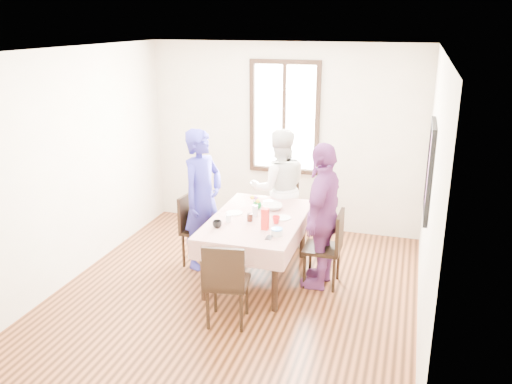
% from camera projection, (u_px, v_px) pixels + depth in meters
% --- Properties ---
extents(ground, '(4.50, 4.50, 0.00)m').
position_uv_depth(ground, '(235.00, 294.00, 6.08)').
color(ground, black).
rests_on(ground, ground).
extents(back_wall, '(4.00, 0.00, 4.00)m').
position_uv_depth(back_wall, '(284.00, 138.00, 7.71)').
color(back_wall, beige).
rests_on(back_wall, ground).
extents(right_wall, '(0.00, 4.50, 4.50)m').
position_uv_depth(right_wall, '(430.00, 198.00, 5.11)').
color(right_wall, beige).
rests_on(right_wall, ground).
extents(window_frame, '(1.02, 0.06, 1.62)m').
position_uv_depth(window_frame, '(284.00, 118.00, 7.60)').
color(window_frame, black).
rests_on(window_frame, back_wall).
extents(window_pane, '(0.90, 0.02, 1.50)m').
position_uv_depth(window_pane, '(285.00, 117.00, 7.61)').
color(window_pane, white).
rests_on(window_pane, back_wall).
extents(art_poster, '(0.04, 0.76, 0.96)m').
position_uv_depth(art_poster, '(430.00, 170.00, 5.33)').
color(art_poster, red).
rests_on(art_poster, right_wall).
extents(dining_table, '(0.93, 1.53, 0.75)m').
position_uv_depth(dining_table, '(257.00, 248.00, 6.38)').
color(dining_table, black).
rests_on(dining_table, ground).
extents(tablecloth, '(1.05, 1.65, 0.01)m').
position_uv_depth(tablecloth, '(257.00, 219.00, 6.26)').
color(tablecloth, '#5B0900').
rests_on(tablecloth, dining_table).
extents(chair_left, '(0.47, 0.47, 0.91)m').
position_uv_depth(chair_left, '(201.00, 231.00, 6.70)').
color(chair_left, black).
rests_on(chair_left, ground).
extents(chair_right, '(0.42, 0.42, 0.91)m').
position_uv_depth(chair_right, '(322.00, 248.00, 6.18)').
color(chair_right, black).
rests_on(chair_right, ground).
extents(chair_far, '(0.46, 0.46, 0.91)m').
position_uv_depth(chair_far, '(279.00, 213.00, 7.31)').
color(chair_far, black).
rests_on(chair_far, ground).
extents(chair_near, '(0.48, 0.48, 0.91)m').
position_uv_depth(chair_near, '(227.00, 282.00, 5.39)').
color(chair_near, black).
rests_on(chair_near, ground).
extents(person_left, '(0.59, 0.74, 1.75)m').
position_uv_depth(person_left, '(202.00, 199.00, 6.56)').
color(person_left, navy).
rests_on(person_left, ground).
extents(person_far, '(0.98, 0.88, 1.64)m').
position_uv_depth(person_far, '(279.00, 188.00, 7.18)').
color(person_far, silver).
rests_on(person_far, ground).
extents(person_right, '(0.53, 1.04, 1.71)m').
position_uv_depth(person_right, '(322.00, 216.00, 6.06)').
color(person_right, '#723371').
rests_on(person_right, ground).
extents(mug_black, '(0.11, 0.11, 0.08)m').
position_uv_depth(mug_black, '(217.00, 224.00, 5.96)').
color(mug_black, black).
rests_on(mug_black, tablecloth).
extents(mug_flag, '(0.13, 0.13, 0.09)m').
position_uv_depth(mug_flag, '(276.00, 220.00, 6.08)').
color(mug_flag, red).
rests_on(mug_flag, tablecloth).
extents(mug_green, '(0.12, 0.12, 0.08)m').
position_uv_depth(mug_green, '(257.00, 206.00, 6.55)').
color(mug_green, '#0C7226').
rests_on(mug_green, tablecloth).
extents(serving_bowl, '(0.32, 0.32, 0.06)m').
position_uv_depth(serving_bowl, '(272.00, 207.00, 6.54)').
color(serving_bowl, white).
rests_on(serving_bowl, tablecloth).
extents(juice_carton, '(0.08, 0.08, 0.24)m').
position_uv_depth(juice_carton, '(265.00, 219.00, 5.89)').
color(juice_carton, red).
rests_on(juice_carton, tablecloth).
extents(butter_tub, '(0.13, 0.13, 0.06)m').
position_uv_depth(butter_tub, '(277.00, 232.00, 5.76)').
color(butter_tub, white).
rests_on(butter_tub, tablecloth).
extents(jam_jar, '(0.07, 0.07, 0.09)m').
position_uv_depth(jam_jar, '(250.00, 217.00, 6.15)').
color(jam_jar, black).
rests_on(jam_jar, tablecloth).
extents(drinking_glass, '(0.06, 0.06, 0.09)m').
position_uv_depth(drinking_glass, '(229.00, 218.00, 6.12)').
color(drinking_glass, silver).
rests_on(drinking_glass, tablecloth).
extents(smartphone, '(0.06, 0.13, 0.01)m').
position_uv_depth(smartphone, '(269.00, 238.00, 5.69)').
color(smartphone, black).
rests_on(smartphone, tablecloth).
extents(flower_vase, '(0.07, 0.07, 0.14)m').
position_uv_depth(flower_vase, '(255.00, 211.00, 6.29)').
color(flower_vase, silver).
rests_on(flower_vase, tablecloth).
extents(plate_left, '(0.20, 0.20, 0.01)m').
position_uv_depth(plate_left, '(234.00, 213.00, 6.41)').
color(plate_left, white).
rests_on(plate_left, tablecloth).
extents(plate_right, '(0.20, 0.20, 0.01)m').
position_uv_depth(plate_right, '(283.00, 218.00, 6.25)').
color(plate_right, white).
rests_on(plate_right, tablecloth).
extents(plate_far, '(0.20, 0.20, 0.01)m').
position_uv_depth(plate_far, '(271.00, 202.00, 6.77)').
color(plate_far, white).
rests_on(plate_far, tablecloth).
extents(butter_lid, '(0.12, 0.12, 0.01)m').
position_uv_depth(butter_lid, '(277.00, 229.00, 5.74)').
color(butter_lid, blue).
rests_on(butter_lid, butter_tub).
extents(flower_bunch, '(0.09, 0.09, 0.10)m').
position_uv_depth(flower_bunch, '(255.00, 201.00, 6.25)').
color(flower_bunch, yellow).
rests_on(flower_bunch, flower_vase).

